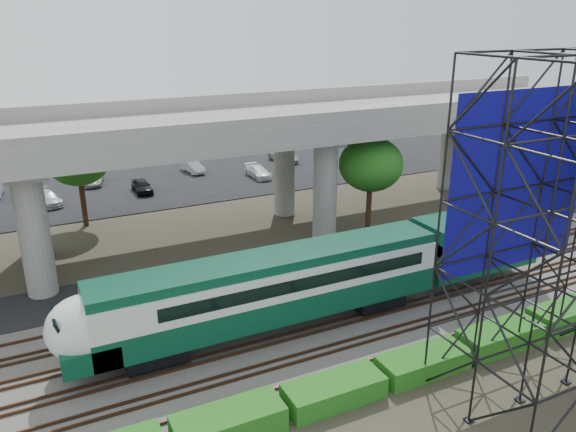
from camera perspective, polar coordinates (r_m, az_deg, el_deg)
ground at (r=29.37m, az=-1.47°, el=-14.12°), size 140.00×140.00×0.00m
ballast_bed at (r=30.86m, az=-3.05°, el=-12.09°), size 90.00×12.00×0.20m
service_road at (r=37.93m, az=-8.14°, el=-5.98°), size 90.00×5.00×0.08m
parking_lot at (r=59.41m, az=-15.32°, el=3.06°), size 90.00×18.00×0.08m
harbor_water at (r=80.55m, az=-18.48°, el=6.99°), size 140.00×40.00×0.03m
rail_tracks at (r=30.76m, az=-3.06°, el=-11.81°), size 90.00×9.52×0.16m
commuter_train at (r=30.68m, az=2.17°, el=-6.35°), size 29.30×3.06×4.30m
overpass at (r=40.04m, az=-13.12°, el=7.47°), size 80.00×12.00×12.40m
scaffold_tower at (r=26.17m, az=26.77°, el=-2.32°), size 9.36×6.36×15.00m
hedge_strip at (r=26.33m, az=4.71°, el=-17.21°), size 34.60×1.80×1.20m
trees at (r=40.24m, az=-17.42°, el=3.25°), size 40.94×16.94×7.69m
parked_cars at (r=59.07m, az=-14.29°, el=3.72°), size 37.54×9.60×1.30m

